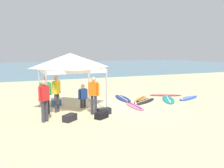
{
  "coord_description": "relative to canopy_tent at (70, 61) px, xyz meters",
  "views": [
    {
      "loc": [
        -4.89,
        -11.06,
        2.88
      ],
      "look_at": [
        0.32,
        1.33,
        1.0
      ],
      "focal_mm": 38.7,
      "sensor_mm": 36.0,
      "label": 1
    }
  ],
  "objects": [
    {
      "name": "surfboard_orange",
      "position": [
        4.24,
        0.58,
        -2.35
      ],
      "size": [
        1.74,
        1.78,
        0.19
      ],
      "color": "orange",
      "rests_on": "ground"
    },
    {
      "name": "person_orange",
      "position": [
        0.7,
        -1.41,
        -1.4
      ],
      "size": [
        0.4,
        0.43,
        1.71
      ],
      "color": "#383842",
      "rests_on": "ground"
    },
    {
      "name": "canopy_tent",
      "position": [
        0.0,
        0.0,
        0.0
      ],
      "size": [
        2.8,
        2.8,
        2.75
      ],
      "color": "#B7B7BC",
      "rests_on": "ground"
    },
    {
      "name": "surfboard_teal",
      "position": [
        5.73,
        -0.03,
        -2.35
      ],
      "size": [
        1.74,
        2.4,
        0.19
      ],
      "color": "#19847F",
      "rests_on": "ground"
    },
    {
      "name": "person_red",
      "position": [
        -1.49,
        -1.69,
        -1.4
      ],
      "size": [
        0.47,
        0.39,
        1.71
      ],
      "color": "#383842",
      "rests_on": "ground"
    },
    {
      "name": "person_yellow",
      "position": [
        -0.75,
        -0.29,
        -1.4
      ],
      "size": [
        0.41,
        0.43,
        1.71
      ],
      "color": "#383842",
      "rests_on": "ground"
    },
    {
      "name": "surfboard_blue",
      "position": [
        7.12,
        -0.13,
        -2.35
      ],
      "size": [
        2.08,
        1.32,
        0.19
      ],
      "color": "blue",
      "rests_on": "ground"
    },
    {
      "name": "surfboard_black",
      "position": [
        4.14,
        0.05,
        -2.35
      ],
      "size": [
        2.22,
        1.69,
        0.19
      ],
      "color": "black",
      "rests_on": "ground"
    },
    {
      "name": "surfboard_red",
      "position": [
        6.41,
        1.2,
        -2.35
      ],
      "size": [
        2.05,
        1.33,
        0.19
      ],
      "color": "red",
      "rests_on": "ground"
    },
    {
      "name": "ground_plane",
      "position": [
        2.23,
        -0.44,
        -2.39
      ],
      "size": [
        80.0,
        80.0,
        0.0
      ],
      "primitive_type": "plane",
      "color": "beige"
    },
    {
      "name": "sea",
      "position": [
        2.23,
        30.29,
        -2.34
      ],
      "size": [
        80.0,
        36.0,
        0.1
      ],
      "primitive_type": "cube",
      "color": "#568499",
      "rests_on": "ground"
    },
    {
      "name": "gear_bag_by_pole",
      "position": [
        1.15,
        -1.52,
        -2.25
      ],
      "size": [
        0.64,
        0.4,
        0.28
      ],
      "primitive_type": "cube",
      "rotation": [
        0.0,
        0.0,
        0.14
      ],
      "color": "#232328",
      "rests_on": "ground"
    },
    {
      "name": "gear_bag_near_tent",
      "position": [
        -0.54,
        -1.97,
        -2.25
      ],
      "size": [
        0.67,
        0.63,
        0.28
      ],
      "primitive_type": "cube",
      "rotation": [
        0.0,
        0.0,
        0.68
      ],
      "color": "#232328",
      "rests_on": "ground"
    },
    {
      "name": "person_blue",
      "position": [
        0.62,
        0.06,
        -1.73
      ],
      "size": [
        0.53,
        0.32,
        1.2
      ],
      "color": "#2D2D33",
      "rests_on": "ground"
    },
    {
      "name": "surfboard_pink",
      "position": [
        3.12,
        -0.74,
        -2.35
      ],
      "size": [
        0.63,
        1.93,
        0.19
      ],
      "color": "pink",
      "rests_on": "ground"
    },
    {
      "name": "surfboard_navy",
      "position": [
        3.42,
        1.31,
        -2.35
      ],
      "size": [
        0.98,
        2.44,
        0.19
      ],
      "color": "navy",
      "rests_on": "ground"
    },
    {
      "name": "person_green",
      "position": [
        -1.28,
        -0.56,
        -1.4
      ],
      "size": [
        0.54,
        0.27,
        1.71
      ],
      "color": "black",
      "rests_on": "ground"
    },
    {
      "name": "cooler_box",
      "position": [
        -0.56,
        1.08,
        -2.19
      ],
      "size": [
        0.5,
        0.36,
        0.39
      ],
      "color": "#2D60B7",
      "rests_on": "ground"
    },
    {
      "name": "gear_bag_on_sand",
      "position": [
        0.8,
        -2.12,
        -2.25
      ],
      "size": [
        0.68,
        0.59,
        0.28
      ],
      "primitive_type": "cube",
      "rotation": [
        0.0,
        0.0,
        0.55
      ],
      "color": "black",
      "rests_on": "ground"
    }
  ]
}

